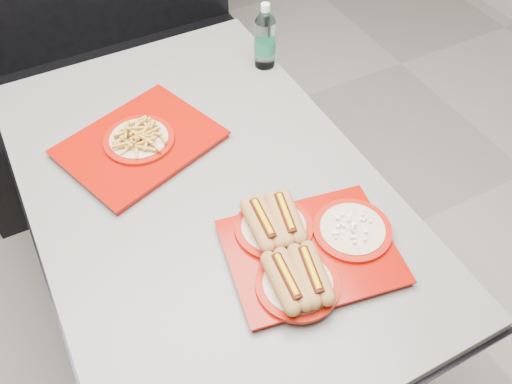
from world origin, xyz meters
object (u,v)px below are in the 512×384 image
tray_far (139,141)px  tray_near (304,248)px  diner_table (207,221)px  booth_bench (108,72)px  water_bottle (265,40)px

tray_far → tray_near: bearing=-67.8°
diner_table → tray_near: 0.40m
diner_table → tray_near: (0.12, -0.33, 0.20)m
tray_near → booth_bench: bearing=94.8°
booth_bench → tray_far: 0.96m
booth_bench → tray_far: (-0.10, -0.88, 0.37)m
tray_far → water_bottle: (0.51, 0.18, 0.07)m
tray_far → water_bottle: water_bottle is taller
booth_bench → tray_near: 1.48m
diner_table → tray_far: tray_far is taller
water_bottle → tray_far: bearing=-160.1°
tray_near → water_bottle: water_bottle is taller
tray_near → water_bottle: bearing=68.7°
tray_near → diner_table: bearing=110.1°
booth_bench → water_bottle: booth_bench is taller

